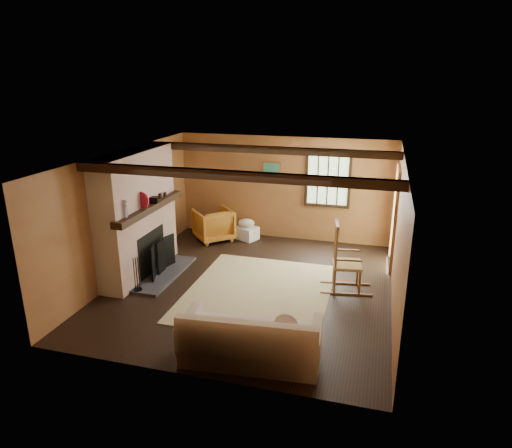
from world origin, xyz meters
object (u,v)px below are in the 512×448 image
(rocking_chair, at_px, (345,262))
(armchair, at_px, (214,225))
(sofa, at_px, (251,343))
(laundry_basket, at_px, (247,233))
(fireplace, at_px, (139,219))

(rocking_chair, bearing_deg, armchair, 51.68)
(sofa, relative_size, laundry_basket, 3.91)
(sofa, bearing_deg, laundry_basket, 102.40)
(laundry_basket, bearing_deg, sofa, -72.55)
(rocking_chair, relative_size, sofa, 0.65)
(fireplace, xyz_separation_m, armchair, (0.69, 2.14, -0.73))
(sofa, distance_m, laundry_basket, 4.83)
(laundry_basket, bearing_deg, rocking_chair, -40.20)
(fireplace, relative_size, rocking_chair, 1.89)
(fireplace, bearing_deg, sofa, -37.69)
(sofa, height_order, laundry_basket, sofa)
(laundry_basket, bearing_deg, fireplace, -120.54)
(sofa, relative_size, armchair, 2.38)
(fireplace, distance_m, armchair, 2.36)
(rocking_chair, bearing_deg, laundry_basket, 41.24)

